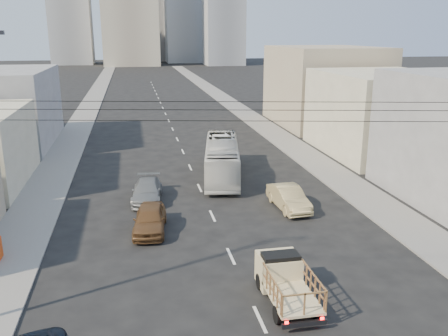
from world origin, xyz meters
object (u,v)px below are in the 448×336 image
object	(u,v)px
flatbed_pickup	(286,279)
sedan_brown	(150,219)
sedan_tan	(289,198)
city_bus	(222,159)
sedan_grey	(147,191)

from	to	relation	value
flatbed_pickup	sedan_brown	world-z (taller)	flatbed_pickup
sedan_tan	flatbed_pickup	bearing A→B (deg)	-112.73
flatbed_pickup	city_bus	size ratio (longest dim) A/B	0.39
sedan_brown	city_bus	bearing A→B (deg)	64.85
sedan_grey	flatbed_pickup	bearing A→B (deg)	-62.97
city_bus	sedan_grey	bearing A→B (deg)	-133.03
city_bus	sedan_grey	xyz separation A→B (m)	(-6.41, -4.75, -0.85)
city_bus	sedan_tan	world-z (taller)	city_bus
city_bus	sedan_tan	distance (m)	8.86
flatbed_pickup	sedan_grey	distance (m)	15.74
sedan_tan	sedan_grey	world-z (taller)	sedan_tan
city_bus	flatbed_pickup	bearing A→B (deg)	-81.88
sedan_tan	sedan_brown	bearing A→B (deg)	-171.00
flatbed_pickup	city_bus	world-z (taller)	city_bus
flatbed_pickup	sedan_tan	bearing A→B (deg)	70.88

